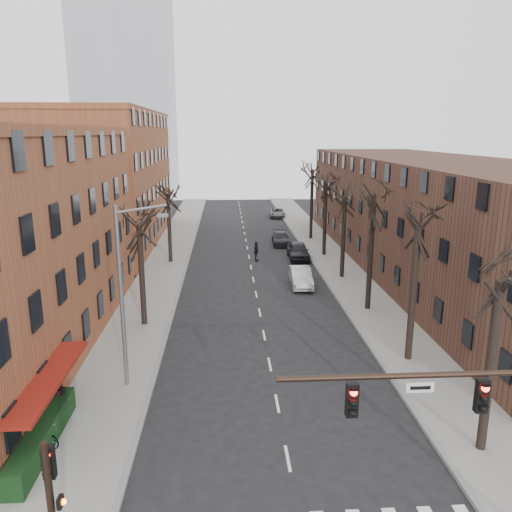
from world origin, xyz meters
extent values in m
cube|color=gray|center=(-8.00, 35.00, 0.07)|extent=(4.00, 90.00, 0.15)
cube|color=gray|center=(8.00, 35.00, 0.07)|extent=(4.00, 90.00, 0.15)
cube|color=brown|center=(-16.00, 44.00, 7.00)|extent=(12.00, 28.00, 14.00)
cube|color=#4A2F22|center=(16.00, 30.00, 5.00)|extent=(12.00, 50.00, 10.00)
cube|color=#B2B7BF|center=(-22.00, 95.00, 30.00)|extent=(18.00, 18.00, 60.00)
cube|color=maroon|center=(-9.40, 6.00, 0.00)|extent=(1.20, 7.00, 0.15)
cube|color=black|center=(-9.50, 5.00, 0.65)|extent=(0.80, 6.00, 1.00)
cylinder|color=black|center=(3.00, -1.00, 6.00)|extent=(8.00, 0.16, 0.16)
cube|color=black|center=(4.50, -1.00, 5.35)|extent=(0.32, 0.22, 0.95)
cube|color=black|center=(1.00, -1.00, 5.35)|extent=(0.32, 0.22, 0.95)
cube|color=silver|center=(2.80, -1.00, 5.65)|extent=(0.75, 0.04, 0.28)
cube|color=black|center=(-7.00, -0.82, 3.70)|extent=(0.32, 0.22, 0.95)
cube|color=black|center=(-6.75, -1.00, 2.60)|extent=(0.12, 0.30, 0.30)
cylinder|color=slate|center=(-7.20, 10.00, 4.50)|extent=(0.20, 0.20, 9.00)
cylinder|color=slate|center=(-6.10, 10.00, 8.80)|extent=(2.39, 0.12, 0.46)
cube|color=slate|center=(-5.10, 10.00, 8.50)|extent=(0.50, 0.22, 0.14)
imported|color=#ADB0B4|center=(3.75, 25.99, 0.76)|extent=(1.76, 4.66, 1.52)
imported|color=black|center=(4.82, 34.89, 0.83)|extent=(2.06, 4.91, 1.66)
imported|color=black|center=(3.80, 41.52, 0.67)|extent=(2.06, 4.70, 1.34)
imported|color=slate|center=(5.30, 59.91, 0.65)|extent=(2.42, 4.79, 1.30)
imported|color=black|center=(-9.60, 7.47, 0.97)|extent=(1.01, 1.00, 1.65)
imported|color=black|center=(0.61, 34.21, 0.97)|extent=(0.65, 1.20, 1.93)
imported|color=gray|center=(-9.60, 5.20, 0.60)|extent=(1.81, 1.29, 0.91)
camera|label=1|loc=(-2.22, -12.59, 12.16)|focal=35.00mm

